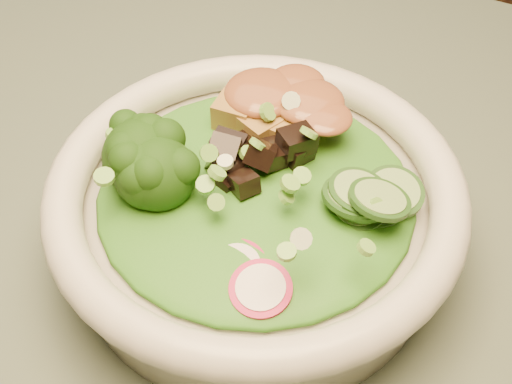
% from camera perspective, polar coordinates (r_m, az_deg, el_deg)
% --- Properties ---
extents(dining_table, '(1.20, 0.80, 0.75)m').
position_cam_1_polar(dining_table, '(0.68, -8.14, -5.77)').
color(dining_table, black).
rests_on(dining_table, ground).
extents(salad_bowl, '(0.29, 0.29, 0.08)m').
position_cam_1_polar(salad_bowl, '(0.50, 0.00, -1.61)').
color(salad_bowl, beige).
rests_on(salad_bowl, dining_table).
extents(lettuce_bed, '(0.22, 0.22, 0.03)m').
position_cam_1_polar(lettuce_bed, '(0.49, 0.00, 0.08)').
color(lettuce_bed, '#1B5912').
rests_on(lettuce_bed, salad_bowl).
extents(broccoli_florets, '(0.09, 0.08, 0.05)m').
position_cam_1_polar(broccoli_florets, '(0.49, -7.75, 2.66)').
color(broccoli_florets, black).
rests_on(broccoli_florets, salad_bowl).
extents(radish_slices, '(0.12, 0.05, 0.02)m').
position_cam_1_polar(radish_slices, '(0.44, -1.84, -6.21)').
color(radish_slices, '#AD0D3D').
rests_on(radish_slices, salad_bowl).
extents(cucumber_slices, '(0.08, 0.08, 0.04)m').
position_cam_1_polar(cucumber_slices, '(0.47, 8.27, -0.43)').
color(cucumber_slices, '#89BD69').
rests_on(cucumber_slices, salad_bowl).
extents(mushroom_heap, '(0.08, 0.08, 0.04)m').
position_cam_1_polar(mushroom_heap, '(0.49, 0.37, 2.43)').
color(mushroom_heap, black).
rests_on(mushroom_heap, salad_bowl).
extents(tofu_cubes, '(0.10, 0.07, 0.04)m').
position_cam_1_polar(tofu_cubes, '(0.53, 1.97, 6.31)').
color(tofu_cubes, olive).
rests_on(tofu_cubes, salad_bowl).
extents(peanut_sauce, '(0.08, 0.06, 0.02)m').
position_cam_1_polar(peanut_sauce, '(0.52, 2.01, 7.48)').
color(peanut_sauce, brown).
rests_on(peanut_sauce, tofu_cubes).
extents(scallion_garnish, '(0.21, 0.21, 0.03)m').
position_cam_1_polar(scallion_garnish, '(0.47, 0.00, 2.27)').
color(scallion_garnish, '#6EB23E').
rests_on(scallion_garnish, salad_bowl).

